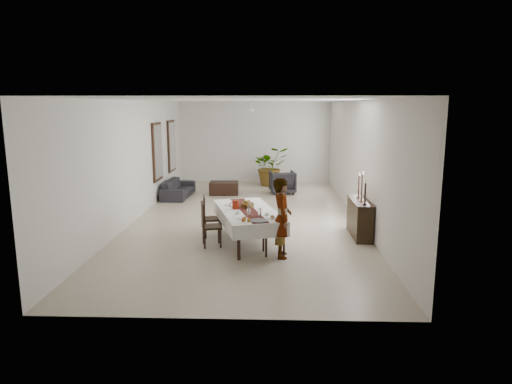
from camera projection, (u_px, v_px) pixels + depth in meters
name	position (u px, v px, depth m)	size (l,w,h in m)	color
floor	(246.00, 218.00, 12.55)	(6.00, 12.00, 0.00)	#BCAF96
ceiling	(246.00, 100.00, 11.95)	(6.00, 12.00, 0.02)	white
wall_back	(254.00, 142.00, 18.14)	(6.00, 0.02, 3.20)	silver
wall_front	(222.00, 213.00, 6.36)	(6.00, 0.02, 3.20)	silver
wall_left	(136.00, 160.00, 12.35)	(0.02, 12.00, 3.20)	silver
wall_right	(358.00, 161.00, 12.15)	(0.02, 12.00, 3.20)	silver
dining_table_top	(248.00, 211.00, 10.25)	(0.99, 2.38, 0.05)	black
table_leg_fl	(239.00, 243.00, 9.14)	(0.07, 0.07, 0.70)	black
table_leg_fr	(281.00, 240.00, 9.34)	(0.07, 0.07, 0.70)	black
table_leg_bl	(221.00, 217.00, 11.30)	(0.07, 0.07, 0.70)	black
table_leg_br	(255.00, 215.00, 11.50)	(0.07, 0.07, 0.70)	black
tablecloth_top	(248.00, 210.00, 10.24)	(1.17, 2.56, 0.01)	white
tablecloth_drape_left	(222.00, 218.00, 10.14)	(0.01, 2.56, 0.30)	white
tablecloth_drape_right	(273.00, 215.00, 10.40)	(0.01, 2.56, 0.30)	silver
tablecloth_drape_near	(262.00, 231.00, 9.05)	(1.17, 0.01, 0.30)	silver
tablecloth_drape_far	(237.00, 204.00, 11.49)	(1.17, 0.01, 0.30)	white
table_runner	(248.00, 210.00, 10.24)	(0.35, 2.48, 0.00)	#501C16
red_pitcher	(236.00, 205.00, 10.31)	(0.15, 0.15, 0.20)	maroon
pitcher_handle	(232.00, 205.00, 10.29)	(0.12, 0.12, 0.02)	#960C0A
wine_glass_near	(260.00, 212.00, 9.64)	(0.07, 0.07, 0.17)	white
wine_glass_mid	(249.00, 212.00, 9.68)	(0.07, 0.07, 0.17)	white
wine_glass_far	(249.00, 206.00, 10.29)	(0.07, 0.07, 0.17)	white
teacup_right	(267.00, 214.00, 9.74)	(0.09, 0.09, 0.06)	white
saucer_right	(267.00, 215.00, 9.74)	(0.15, 0.15, 0.01)	silver
teacup_left	(238.00, 213.00, 9.84)	(0.09, 0.09, 0.06)	white
saucer_left	(238.00, 214.00, 9.84)	(0.15, 0.15, 0.01)	white
plate_near_right	(272.00, 218.00, 9.46)	(0.24, 0.24, 0.01)	white
bread_near_right	(272.00, 217.00, 9.46)	(0.09, 0.09, 0.09)	tan
plate_near_left	(241.00, 218.00, 9.46)	(0.24, 0.24, 0.01)	white
plate_far_left	(229.00, 205.00, 10.69)	(0.24, 0.24, 0.01)	silver
serving_tray	(259.00, 221.00, 9.24)	(0.36, 0.36, 0.02)	#3B3B3F
jam_jar_a	(249.00, 220.00, 9.16)	(0.06, 0.06, 0.07)	#966015
jam_jar_b	(243.00, 220.00, 9.19)	(0.06, 0.06, 0.07)	#9C4916
jam_jar_c	(245.00, 219.00, 9.30)	(0.06, 0.06, 0.07)	#905414
fruit_basket	(247.00, 205.00, 10.48)	(0.30, 0.30, 0.10)	brown
fruit_red	(249.00, 202.00, 10.49)	(0.09, 0.09, 0.09)	maroon
fruit_green	(245.00, 202.00, 10.49)	(0.08, 0.08, 0.08)	olive
fruit_yellow	(248.00, 202.00, 10.42)	(0.08, 0.08, 0.08)	#C58622
chair_right_near_seat	(274.00, 232.00, 9.49)	(0.45, 0.45, 0.05)	black
chair_right_near_leg_fl	(284.00, 246.00, 9.38)	(0.05, 0.05, 0.45)	black
chair_right_near_leg_fr	(281.00, 241.00, 9.74)	(0.05, 0.05, 0.45)	black
chair_right_near_leg_bl	(266.00, 247.00, 9.33)	(0.05, 0.05, 0.45)	black
chair_right_near_leg_br	(263.00, 241.00, 9.69)	(0.05, 0.05, 0.45)	black
chair_right_near_back	(284.00, 217.00, 9.45)	(0.45, 0.04, 0.58)	black
chair_right_far_seat	(273.00, 216.00, 11.09)	(0.39, 0.39, 0.04)	black
chair_right_far_leg_fl	(280.00, 227.00, 10.97)	(0.04, 0.04, 0.38)	black
chair_right_far_leg_fr	(279.00, 223.00, 11.29)	(0.04, 0.04, 0.38)	black
chair_right_far_leg_bl	(267.00, 227.00, 10.98)	(0.04, 0.04, 0.38)	black
chair_right_far_leg_br	(267.00, 223.00, 11.29)	(0.04, 0.04, 0.38)	black
chair_right_far_back	(281.00, 206.00, 11.04)	(0.39, 0.04, 0.49)	black
chair_left_near_seat	(212.00, 227.00, 10.02)	(0.42, 0.42, 0.05)	black
chair_left_near_leg_fl	(203.00, 235.00, 10.20)	(0.04, 0.04, 0.42)	black
chair_left_near_leg_fr	(205.00, 240.00, 9.87)	(0.04, 0.04, 0.42)	black
chair_left_near_leg_bl	(219.00, 234.00, 10.27)	(0.04, 0.04, 0.42)	black
chair_left_near_leg_br	(221.00, 239.00, 9.93)	(0.04, 0.04, 0.42)	black
chair_left_near_back	(203.00, 214.00, 9.93)	(0.42, 0.04, 0.54)	black
chair_left_far_seat	(212.00, 219.00, 10.75)	(0.41, 0.41, 0.05)	black
chair_left_far_leg_fl	(205.00, 227.00, 10.94)	(0.04, 0.04, 0.41)	black
chair_left_far_leg_fr	(206.00, 230.00, 10.61)	(0.04, 0.04, 0.41)	black
chair_left_far_leg_bl	(219.00, 226.00, 10.98)	(0.04, 0.04, 0.41)	black
chair_left_far_leg_br	(220.00, 230.00, 10.65)	(0.04, 0.04, 0.41)	black
chair_left_far_back	(204.00, 207.00, 10.67)	(0.41, 0.04, 0.53)	black
woman	(282.00, 218.00, 9.25)	(0.60, 0.39, 1.64)	#989BA0
sideboard_body	(360.00, 219.00, 10.81)	(0.37, 1.40, 0.84)	black
sideboard_top	(360.00, 201.00, 10.73)	(0.41, 1.46, 0.03)	black
candlestick_near_base	(365.00, 204.00, 10.22)	(0.09, 0.09, 0.03)	black
candlestick_near_shaft	(365.00, 194.00, 10.17)	(0.05, 0.05, 0.47)	black
candlestick_near_candle	(366.00, 182.00, 10.12)	(0.03, 0.03, 0.07)	beige
candlestick_mid_base	(362.00, 201.00, 10.58)	(0.09, 0.09, 0.03)	black
candlestick_mid_shaft	(362.00, 187.00, 10.52)	(0.05, 0.05, 0.61)	black
candlestick_mid_candle	(363.00, 173.00, 10.46)	(0.03, 0.03, 0.07)	white
candlestick_far_base	(359.00, 198.00, 10.95)	(0.09, 0.09, 0.03)	black
candlestick_far_shaft	(359.00, 187.00, 10.90)	(0.05, 0.05, 0.51)	black
candlestick_far_candle	(360.00, 174.00, 10.84)	(0.03, 0.03, 0.07)	beige
sofa	(178.00, 188.00, 15.44)	(1.98, 0.78, 0.58)	#272429
armchair	(282.00, 182.00, 16.03)	(0.84, 0.87, 0.79)	#2A272C
coffee_table	(224.00, 188.00, 15.88)	(0.99, 0.66, 0.44)	black
potted_plant	(270.00, 166.00, 17.56)	(1.34, 1.16, 1.49)	#2F5A24
mirror_frame_near	(157.00, 152.00, 14.51)	(0.06, 1.05, 1.85)	black
mirror_glass_near	(158.00, 152.00, 14.51)	(0.01, 0.90, 1.70)	silver
mirror_frame_far	(171.00, 146.00, 16.57)	(0.06, 1.05, 1.85)	black
mirror_glass_far	(172.00, 146.00, 16.57)	(0.01, 0.90, 1.70)	white
fan_rod	(251.00, 104.00, 14.91)	(0.04, 0.04, 0.20)	white
fan_hub	(251.00, 110.00, 14.95)	(0.16, 0.16, 0.08)	white
fan_blade_n	(252.00, 110.00, 15.29)	(0.10, 0.55, 0.01)	silver
fan_blade_s	(251.00, 110.00, 14.61)	(0.10, 0.55, 0.01)	silver
fan_blade_e	(262.00, 110.00, 14.94)	(0.55, 0.10, 0.01)	white
fan_blade_w	(240.00, 110.00, 14.96)	(0.55, 0.10, 0.01)	silver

